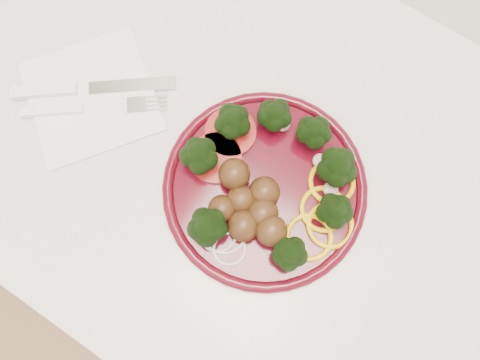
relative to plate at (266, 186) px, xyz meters
The scene contains 5 objects.
counter 0.48m from the plate, 164.68° to the left, with size 2.40×0.60×0.90m.
plate is the anchor object (origin of this frame).
napkin 0.26m from the plate, behind, with size 0.16×0.16×0.00m, color white.
knife 0.28m from the plate, behind, with size 0.18×0.14×0.01m.
fork 0.27m from the plate, 168.96° to the right, with size 0.16×0.13×0.01m.
Camera 1 is at (0.14, 1.55, 1.47)m, focal length 35.00 mm.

